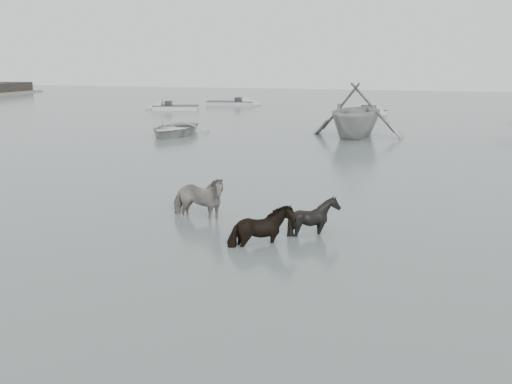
# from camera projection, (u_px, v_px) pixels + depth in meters

# --- Properties ---
(ground) EXTENTS (140.00, 140.00, 0.00)m
(ground) POSITION_uv_depth(u_px,v_px,m) (323.00, 250.00, 12.67)
(ground) COLOR #51605A
(ground) RESTS_ON ground
(pony_pinto) EXTENTS (1.79, 0.97, 1.44)m
(pony_pinto) POSITION_uv_depth(u_px,v_px,m) (198.00, 192.00, 15.07)
(pony_pinto) COLOR black
(pony_pinto) RESTS_ON ground
(pony_dark) EXTENTS (1.51, 1.61, 1.29)m
(pony_dark) POSITION_uv_depth(u_px,v_px,m) (262.00, 218.00, 12.82)
(pony_dark) COLOR black
(pony_dark) RESTS_ON ground
(pony_black) EXTENTS (1.20, 1.09, 1.20)m
(pony_black) POSITION_uv_depth(u_px,v_px,m) (314.00, 210.00, 13.71)
(pony_black) COLOR black
(pony_black) RESTS_ON ground
(rowboat_lead) EXTENTS (3.42, 4.65, 0.93)m
(rowboat_lead) POSITION_uv_depth(u_px,v_px,m) (173.00, 127.00, 31.84)
(rowboat_lead) COLOR beige
(rowboat_lead) RESTS_ON ground
(rowboat_trail) EXTENTS (5.78, 6.47, 3.09)m
(rowboat_trail) POSITION_uv_depth(u_px,v_px,m) (357.00, 109.00, 30.79)
(rowboat_trail) COLOR #9C9F9C
(rowboat_trail) RESTS_ON ground
(skiff_outer) EXTENTS (5.44, 3.05, 0.75)m
(skiff_outer) POSITION_uv_depth(u_px,v_px,m) (176.00, 105.00, 48.00)
(skiff_outer) COLOR beige
(skiff_outer) RESTS_ON ground
(skiff_mid) EXTENTS (5.01, 3.85, 0.75)m
(skiff_mid) POSITION_uv_depth(u_px,v_px,m) (362.00, 109.00, 44.05)
(skiff_mid) COLOR #ABAEAC
(skiff_mid) RESTS_ON ground
(skiff_far) EXTENTS (6.17, 2.40, 0.75)m
(skiff_far) POSITION_uv_depth(u_px,v_px,m) (231.00, 101.00, 52.81)
(skiff_far) COLOR #A7AAA7
(skiff_far) RESTS_ON ground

